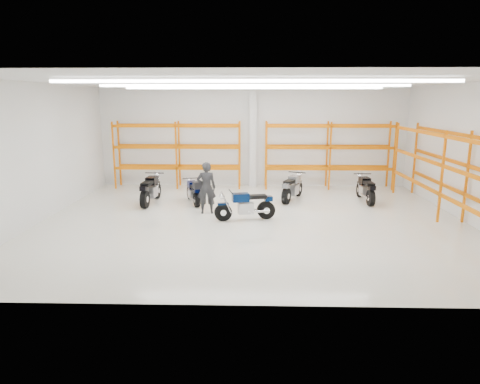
{
  "coord_description": "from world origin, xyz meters",
  "views": [
    {
      "loc": [
        -0.06,
        -13.72,
        3.96
      ],
      "look_at": [
        -0.44,
        0.5,
        0.87
      ],
      "focal_mm": 32.0,
      "sensor_mm": 36.0,
      "label": 1
    }
  ],
  "objects_px": {
    "motorcycle_back_a": "(150,190)",
    "motorcycle_back_d": "(366,190)",
    "structural_column": "(253,138)",
    "motorcycle_main": "(248,206)",
    "motorcycle_back_c": "(292,188)",
    "standing_man": "(206,188)",
    "motorcycle_back_b": "(194,192)"
  },
  "relations": [
    {
      "from": "structural_column",
      "to": "motorcycle_back_d",
      "type": "bearing_deg",
      "value": -34.35
    },
    {
      "from": "structural_column",
      "to": "motorcycle_main",
      "type": "bearing_deg",
      "value": -91.75
    },
    {
      "from": "standing_man",
      "to": "structural_column",
      "type": "relative_size",
      "value": 0.41
    },
    {
      "from": "motorcycle_back_c",
      "to": "standing_man",
      "type": "xyz_separation_m",
      "value": [
        -3.19,
        -2.01,
        0.42
      ]
    },
    {
      "from": "motorcycle_back_d",
      "to": "motorcycle_back_b",
      "type": "bearing_deg",
      "value": -175.6
    },
    {
      "from": "motorcycle_back_b",
      "to": "motorcycle_back_c",
      "type": "xyz_separation_m",
      "value": [
        3.83,
        0.66,
        0.02
      ]
    },
    {
      "from": "motorcycle_back_a",
      "to": "motorcycle_back_d",
      "type": "relative_size",
      "value": 1.08
    },
    {
      "from": "motorcycle_back_a",
      "to": "motorcycle_back_d",
      "type": "bearing_deg",
      "value": 3.51
    },
    {
      "from": "standing_man",
      "to": "structural_column",
      "type": "bearing_deg",
      "value": -113.33
    },
    {
      "from": "motorcycle_back_d",
      "to": "structural_column",
      "type": "bearing_deg",
      "value": 145.65
    },
    {
      "from": "motorcycle_back_b",
      "to": "motorcycle_back_c",
      "type": "bearing_deg",
      "value": 9.78
    },
    {
      "from": "structural_column",
      "to": "motorcycle_back_b",
      "type": "bearing_deg",
      "value": -122.64
    },
    {
      "from": "motorcycle_back_c",
      "to": "standing_man",
      "type": "relative_size",
      "value": 1.11
    },
    {
      "from": "motorcycle_back_c",
      "to": "motorcycle_main",
      "type": "bearing_deg",
      "value": -121.49
    },
    {
      "from": "motorcycle_back_a",
      "to": "structural_column",
      "type": "bearing_deg",
      "value": 41.87
    },
    {
      "from": "motorcycle_back_c",
      "to": "structural_column",
      "type": "xyz_separation_m",
      "value": [
        -1.55,
        2.89,
        1.75
      ]
    },
    {
      "from": "motorcycle_back_c",
      "to": "standing_man",
      "type": "distance_m",
      "value": 3.8
    },
    {
      "from": "motorcycle_back_a",
      "to": "structural_column",
      "type": "distance_m",
      "value": 5.59
    },
    {
      "from": "motorcycle_main",
      "to": "motorcycle_back_d",
      "type": "bearing_deg",
      "value": 30.14
    },
    {
      "from": "motorcycle_main",
      "to": "motorcycle_back_a",
      "type": "height_order",
      "value": "motorcycle_back_a"
    },
    {
      "from": "motorcycle_main",
      "to": "motorcycle_back_d",
      "type": "height_order",
      "value": "motorcycle_back_d"
    },
    {
      "from": "motorcycle_back_c",
      "to": "standing_man",
      "type": "bearing_deg",
      "value": -147.76
    },
    {
      "from": "motorcycle_back_d",
      "to": "motorcycle_back_c",
      "type": "bearing_deg",
      "value": 177.14
    },
    {
      "from": "motorcycle_back_b",
      "to": "structural_column",
      "type": "height_order",
      "value": "structural_column"
    },
    {
      "from": "motorcycle_main",
      "to": "motorcycle_back_c",
      "type": "distance_m",
      "value": 3.31
    },
    {
      "from": "motorcycle_back_c",
      "to": "standing_man",
      "type": "height_order",
      "value": "standing_man"
    },
    {
      "from": "motorcycle_back_a",
      "to": "structural_column",
      "type": "xyz_separation_m",
      "value": [
        3.96,
        3.55,
        1.73
      ]
    },
    {
      "from": "motorcycle_back_a",
      "to": "motorcycle_back_c",
      "type": "height_order",
      "value": "motorcycle_back_a"
    },
    {
      "from": "motorcycle_main",
      "to": "motorcycle_back_c",
      "type": "bearing_deg",
      "value": 58.51
    },
    {
      "from": "motorcycle_back_b",
      "to": "motorcycle_back_c",
      "type": "relative_size",
      "value": 0.92
    },
    {
      "from": "motorcycle_back_a",
      "to": "motorcycle_back_c",
      "type": "xyz_separation_m",
      "value": [
        5.51,
        0.66,
        -0.02
      ]
    },
    {
      "from": "motorcycle_back_a",
      "to": "motorcycle_main",
      "type": "bearing_deg",
      "value": -29.75
    }
  ]
}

